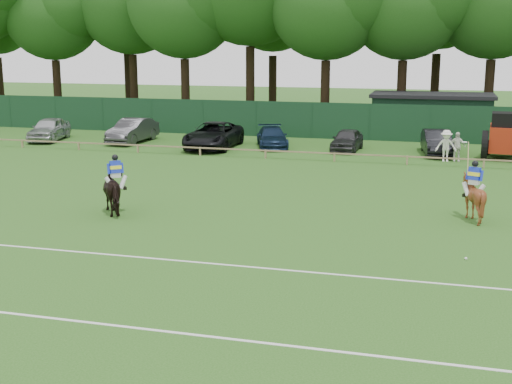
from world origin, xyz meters
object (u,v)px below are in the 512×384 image
(estate_black, at_px, (437,142))
(utility_shed, at_px, (431,115))
(horse_chestnut, at_px, (473,197))
(sedan_navy, at_px, (272,137))
(suv_black, at_px, (213,135))
(polo_ball, at_px, (466,258))
(tractor, at_px, (503,137))
(spectator_left, at_px, (446,146))
(sedan_grey, at_px, (133,131))
(horse_dark, at_px, (116,191))
(hatch_grey, at_px, (347,140))
(spectator_mid, at_px, (457,147))
(sedan_silver, at_px, (49,129))

(estate_black, xyz_separation_m, utility_shed, (-0.51, 7.93, 0.81))
(horse_chestnut, distance_m, sedan_navy, 19.53)
(suv_black, bearing_deg, polo_ball, -53.73)
(suv_black, relative_size, tractor, 1.74)
(horse_chestnut, height_order, spectator_left, spectator_left)
(horse_chestnut, height_order, sedan_grey, horse_chestnut)
(horse_dark, relative_size, hatch_grey, 0.54)
(hatch_grey, bearing_deg, spectator_mid, -16.40)
(sedan_silver, bearing_deg, polo_ball, -47.94)
(hatch_grey, bearing_deg, sedan_silver, -174.20)
(hatch_grey, relative_size, spectator_mid, 2.37)
(sedan_navy, xyz_separation_m, utility_shed, (9.65, 7.77, 0.90))
(horse_dark, relative_size, suv_black, 0.37)
(horse_dark, relative_size, horse_chestnut, 1.24)
(sedan_grey, relative_size, estate_black, 1.09)
(horse_dark, bearing_deg, suv_black, -123.31)
(sedan_grey, relative_size, spectator_mid, 2.89)
(sedan_grey, xyz_separation_m, spectator_mid, (20.77, -2.10, 0.04))
(horse_dark, bearing_deg, horse_chestnut, 151.67)
(horse_chestnut, xyz_separation_m, hatch_grey, (-6.85, 15.55, -0.19))
(horse_dark, relative_size, sedan_silver, 0.46)
(sedan_grey, distance_m, polo_ball, 29.22)
(sedan_silver, xyz_separation_m, hatch_grey, (20.17, 0.89, -0.11))
(horse_chestnut, xyz_separation_m, sedan_grey, (-21.16, 15.35, -0.07))
(horse_dark, distance_m, hatch_grey, 19.26)
(suv_black, xyz_separation_m, utility_shed, (13.15, 9.09, 0.73))
(sedan_silver, height_order, tractor, tractor)
(spectator_left, height_order, spectator_mid, spectator_left)
(horse_dark, distance_m, tractor, 23.29)
(suv_black, xyz_separation_m, spectator_left, (14.17, -1.28, 0.08))
(estate_black, height_order, tractor, tractor)
(suv_black, bearing_deg, sedan_navy, 19.77)
(horse_chestnut, height_order, suv_black, horse_chestnut)
(estate_black, bearing_deg, sedan_navy, 171.87)
(suv_black, relative_size, utility_shed, 0.69)
(horse_chestnut, height_order, spectator_mid, horse_chestnut)
(hatch_grey, distance_m, estate_black, 5.37)
(horse_dark, distance_m, spectator_left, 19.98)
(sedan_silver, xyz_separation_m, spectator_left, (26.05, -1.59, 0.11))
(hatch_grey, height_order, spectator_left, spectator_left)
(hatch_grey, bearing_deg, suv_black, -168.48)
(estate_black, xyz_separation_m, tractor, (3.63, -0.75, 0.55))
(tractor, bearing_deg, spectator_left, -147.32)
(sedan_silver, relative_size, polo_ball, 51.02)
(sedan_navy, bearing_deg, utility_shed, 20.35)
(utility_shed, xyz_separation_m, tractor, (4.14, -8.67, -0.26))
(sedan_grey, bearing_deg, sedan_silver, -170.99)
(sedan_navy, height_order, hatch_grey, hatch_grey)
(sedan_navy, height_order, spectator_left, spectator_left)
(spectator_mid, distance_m, polo_ball, 18.40)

